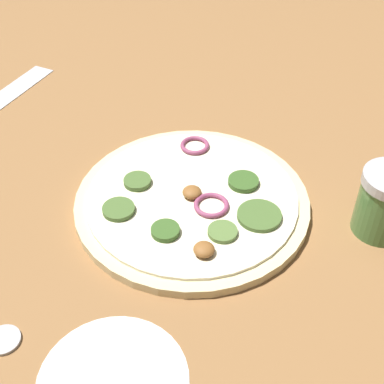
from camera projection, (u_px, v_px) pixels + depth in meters
name	position (u px, v px, depth m)	size (l,w,h in m)	color
ground_plane	(192.00, 205.00, 0.66)	(3.00, 3.00, 0.00)	olive
pizza	(193.00, 201.00, 0.65)	(0.28, 0.28, 0.03)	beige
loose_cap	(3.00, 339.00, 0.51)	(0.03, 0.03, 0.01)	#B2B2B7
flour_patch	(113.00, 381.00, 0.48)	(0.14, 0.14, 0.00)	white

